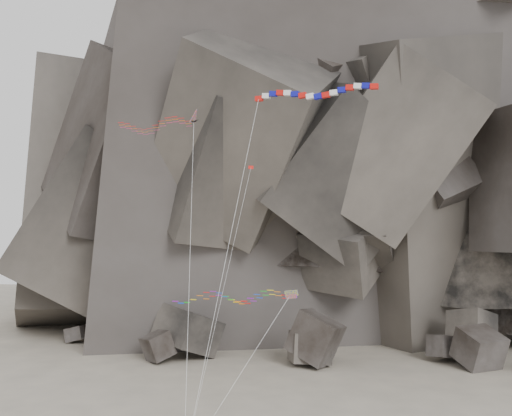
% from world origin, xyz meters
% --- Properties ---
extents(headland, '(110.00, 70.00, 84.00)m').
position_xyz_m(headland, '(0.00, 70.00, 42.00)').
color(headland, '#554E45').
rests_on(headland, ground).
extents(boulder_field, '(80.22, 18.03, 8.73)m').
position_xyz_m(boulder_field, '(1.21, 34.23, 2.56)').
color(boulder_field, '#47423F').
rests_on(boulder_field, ground).
extents(delta_kite, '(12.92, 14.34, 30.74)m').
position_xyz_m(delta_kite, '(-11.20, 4.50, 31.03)').
color(delta_kite, red).
rests_on(delta_kite, ground).
extents(banner_kite, '(15.19, 10.10, 31.22)m').
position_xyz_m(banner_kite, '(6.51, -0.65, 32.27)').
color(banner_kite, red).
rests_on(banner_kite, ground).
extents(parafoil_kite, '(12.61, 8.50, 12.85)m').
position_xyz_m(parafoil_kite, '(-1.49, -1.18, 13.76)').
color(parafoil_kite, '#E4EB0D').
rests_on(parafoil_kite, ground).
extents(pennant_kite, '(2.82, 13.20, 24.60)m').
position_xyz_m(pennant_kite, '(-1.00, 0.14, 19.34)').
color(pennant_kite, red).
rests_on(pennant_kite, ground).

